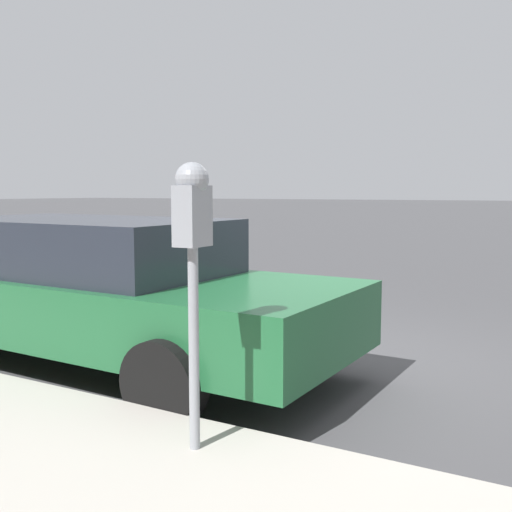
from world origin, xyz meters
name	(u,v)px	position (x,y,z in m)	size (l,w,h in m)	color
ground_plane	(339,363)	(0.00, 0.00, 0.00)	(220.00, 220.00, 0.00)	#424244
parking_meter	(193,232)	(-2.60, -0.13, 1.44)	(0.21, 0.19, 1.65)	gray
car_green	(94,287)	(-1.14, 2.07, 0.75)	(2.14, 5.03, 1.40)	#1E5B33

